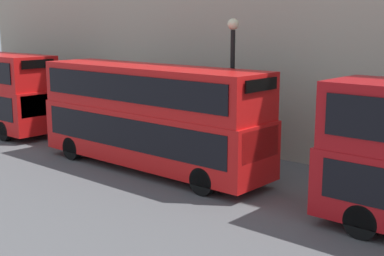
% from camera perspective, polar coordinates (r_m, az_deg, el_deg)
% --- Properties ---
extents(bus_second_in_queue, '(2.59, 10.65, 4.21)m').
position_cam_1_polar(bus_second_in_queue, '(21.40, -4.51, 1.59)').
color(bus_second_in_queue, red).
rests_on(bus_second_in_queue, ground).
extents(street_lamp, '(0.44, 0.44, 6.04)m').
position_cam_1_polar(street_lamp, '(20.98, 4.33, 5.36)').
color(street_lamp, black).
rests_on(street_lamp, ground).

